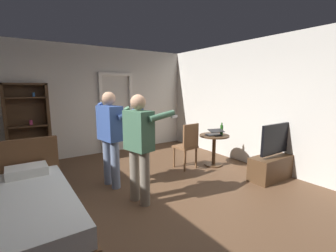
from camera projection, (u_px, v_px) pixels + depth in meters
ground_plane at (149, 204)px, 3.55m from camera, size 6.96×6.96×0.00m
wall_back at (86, 102)px, 5.95m from camera, size 5.96×0.12×2.78m
wall_right at (268, 105)px, 4.94m from camera, size 0.12×6.57×2.78m
doorway_frame at (117, 107)px, 6.35m from camera, size 0.93×0.08×2.13m
bookshelf at (28, 122)px, 5.10m from camera, size 0.86×0.32×1.84m
tv_flatscreen at (275, 163)px, 4.54m from camera, size 1.19×0.40×1.08m
side_table at (214, 145)px, 5.23m from camera, size 0.66×0.66×0.70m
laptop at (214, 133)px, 5.12m from camera, size 0.41×0.41×0.15m
bottle_on_table at (222, 130)px, 5.18m from camera, size 0.06×0.06×0.27m
wooden_chair at (188, 144)px, 5.01m from camera, size 0.45×0.45×0.99m
person_blue_shirt at (139, 142)px, 3.46m from camera, size 0.77×0.61×1.65m
person_striped_shirt at (111, 132)px, 4.06m from camera, size 0.78×0.65×1.68m
suitcase_dark at (31, 165)px, 4.62m from camera, size 0.56×0.39×0.44m
suitcase_small at (42, 165)px, 4.65m from camera, size 0.56×0.37×0.44m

